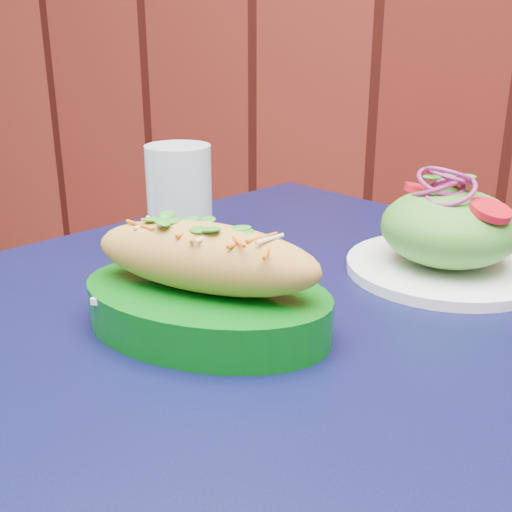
% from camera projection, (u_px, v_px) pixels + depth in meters
% --- Properties ---
extents(cafe_table, '(1.06, 1.06, 0.75)m').
position_uv_depth(cafe_table, '(307.00, 395.00, 0.65)').
color(cafe_table, black).
rests_on(cafe_table, ground).
extents(banh_mi_basket, '(0.25, 0.17, 0.11)m').
position_uv_depth(banh_mi_basket, '(206.00, 286.00, 0.59)').
color(banh_mi_basket, '#06590F').
rests_on(banh_mi_basket, cafe_table).
extents(salad_plate, '(0.23, 0.23, 0.12)m').
position_uv_depth(salad_plate, '(449.00, 235.00, 0.72)').
color(salad_plate, white).
rests_on(salad_plate, cafe_table).
extents(water_glass, '(0.08, 0.08, 0.13)m').
position_uv_depth(water_glass, '(180.00, 198.00, 0.80)').
color(water_glass, silver).
rests_on(water_glass, cafe_table).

